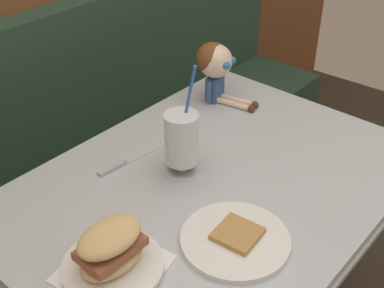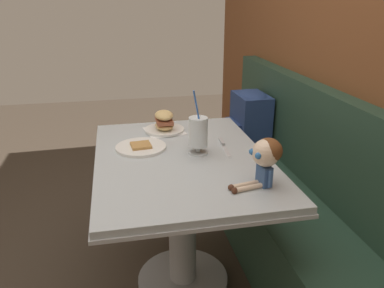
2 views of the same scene
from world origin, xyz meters
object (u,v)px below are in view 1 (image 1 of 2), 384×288
at_px(milkshake_glass, 182,142).
at_px(sandwich_plate, 111,253).
at_px(butter_knife, 122,163).
at_px(toast_plate, 235,239).
at_px(seated_doll, 215,64).

height_order(milkshake_glass, sandwich_plate, milkshake_glass).
distance_m(milkshake_glass, butter_knife, 0.19).
xyz_separation_m(toast_plate, butter_knife, (0.03, 0.41, -0.00)).
distance_m(milkshake_glass, sandwich_plate, 0.37).
height_order(toast_plate, milkshake_glass, milkshake_glass).
bearing_deg(toast_plate, sandwich_plate, 147.59).
distance_m(sandwich_plate, seated_doll, 0.79).
height_order(milkshake_glass, seated_doll, milkshake_glass).
xyz_separation_m(sandwich_plate, butter_knife, (0.27, 0.26, -0.04)).
bearing_deg(sandwich_plate, seated_doll, 22.70).
height_order(toast_plate, seated_doll, seated_doll).
bearing_deg(toast_plate, butter_knife, 85.41).
bearing_deg(butter_knife, seated_doll, 4.86).
relative_size(sandwich_plate, seated_doll, 1.03).
height_order(butter_knife, seated_doll, seated_doll).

